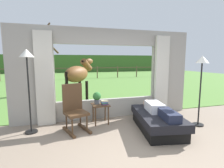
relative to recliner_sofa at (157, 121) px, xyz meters
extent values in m
plane|color=gray|center=(-0.90, -0.99, -0.22)|extent=(12.00, 12.00, 0.00)
cube|color=#9E998E|center=(-2.92, 1.27, 1.06)|extent=(1.15, 0.12, 2.55)
cube|color=#9E998E|center=(1.13, 1.27, 1.06)|extent=(1.15, 0.12, 2.55)
cube|color=#9E998E|center=(-0.90, 1.27, 0.06)|extent=(2.90, 0.12, 0.55)
cube|color=#9E998E|center=(-0.90, 1.27, 2.11)|extent=(2.90, 0.12, 0.45)
cube|color=beige|center=(-2.59, 1.13, 0.98)|extent=(0.44, 0.10, 2.40)
cube|color=beige|center=(0.79, 1.13, 0.98)|extent=(0.44, 0.10, 2.40)
cube|color=#568438|center=(-0.90, 12.17, -0.21)|extent=(36.00, 21.68, 0.02)
cube|color=#3B6029|center=(-0.90, 22.01, 0.98)|extent=(36.00, 2.00, 2.40)
cube|color=black|center=(0.00, 0.00, -0.10)|extent=(1.10, 1.69, 0.24)
cube|color=black|center=(0.00, 0.00, 0.11)|extent=(1.19, 1.84, 0.18)
cube|color=silver|center=(0.00, 0.15, 0.31)|extent=(0.44, 0.65, 0.22)
cube|color=#1E2338|center=(0.00, -0.44, 0.29)|extent=(0.40, 0.72, 0.18)
sphere|color=tan|center=(0.00, 0.53, 0.31)|extent=(0.20, 0.20, 0.20)
cube|color=#4C331E|center=(-1.88, 0.45, 0.22)|extent=(0.61, 0.61, 0.06)
cube|color=#4C331E|center=(-1.94, 0.65, 0.56)|extent=(0.47, 0.21, 0.68)
cube|color=#4C331E|center=(-2.07, 0.39, -0.19)|extent=(0.27, 0.66, 0.06)
cube|color=#4C331E|center=(-1.69, 0.51, -0.19)|extent=(0.27, 0.66, 0.06)
cylinder|color=#4C331E|center=(-1.99, 0.22, 0.02)|extent=(0.04, 0.04, 0.38)
cylinder|color=#4C331E|center=(-1.65, 0.34, 0.02)|extent=(0.04, 0.04, 0.38)
cylinder|color=#4C331E|center=(-2.10, 0.56, 0.02)|extent=(0.04, 0.04, 0.38)
cylinder|color=#4C331E|center=(-1.76, 0.68, 0.02)|extent=(0.04, 0.04, 0.38)
cube|color=#4C331E|center=(-1.21, 0.82, 0.29)|extent=(0.44, 0.44, 0.03)
cylinder|color=#4C331E|center=(-1.38, 0.65, 0.03)|extent=(0.04, 0.04, 0.49)
cylinder|color=#4C331E|center=(-1.04, 0.65, 0.03)|extent=(0.04, 0.04, 0.49)
cylinder|color=#4C331E|center=(-1.38, 0.99, 0.03)|extent=(0.04, 0.04, 0.49)
cylinder|color=#4C331E|center=(-1.04, 0.99, 0.03)|extent=(0.04, 0.04, 0.49)
cylinder|color=#4C5156|center=(-1.29, 0.88, 0.36)|extent=(0.14, 0.14, 0.12)
sphere|color=#2D6B2D|center=(-1.29, 0.88, 0.51)|extent=(0.22, 0.22, 0.22)
cube|color=#59336B|center=(-1.11, 0.76, 0.32)|extent=(0.16, 0.14, 0.03)
cube|color=#337247|center=(-1.12, 0.76, 0.35)|extent=(0.17, 0.16, 0.03)
cube|color=#23478C|center=(-1.12, 0.76, 0.37)|extent=(0.19, 0.17, 0.02)
cube|color=beige|center=(-1.12, 0.75, 0.40)|extent=(0.19, 0.13, 0.03)
cylinder|color=black|center=(-2.90, 0.70, -0.20)|extent=(0.28, 0.28, 0.03)
cylinder|color=black|center=(-2.90, 0.70, 0.65)|extent=(0.04, 0.04, 1.74)
cone|color=white|center=(-2.90, 0.70, 1.61)|extent=(0.32, 0.32, 0.18)
cylinder|color=black|center=(1.18, -0.04, -0.20)|extent=(0.28, 0.28, 0.03)
cylinder|color=black|center=(1.18, -0.04, 0.58)|extent=(0.04, 0.04, 1.61)
cone|color=white|center=(1.18, -0.04, 1.48)|extent=(0.32, 0.32, 0.18)
ellipsoid|color=brown|center=(-1.62, 2.92, 0.95)|extent=(1.22, 1.31, 0.60)
cylinder|color=brown|center=(-1.19, 3.44, 1.26)|extent=(0.58, 0.63, 0.53)
ellipsoid|color=brown|center=(-1.04, 3.63, 1.41)|extent=(0.46, 0.50, 0.24)
cube|color=black|center=(-1.24, 3.38, 1.29)|extent=(0.33, 0.38, 0.32)
cylinder|color=black|center=(-2.01, 2.46, 0.80)|extent=(0.14, 0.14, 0.55)
cylinder|color=black|center=(-1.48, 3.34, 0.23)|extent=(0.11, 0.11, 0.85)
cylinder|color=black|center=(-1.23, 3.14, 0.23)|extent=(0.11, 0.11, 0.85)
cylinder|color=black|center=(-2.01, 2.70, 0.23)|extent=(0.11, 0.11, 0.85)
cylinder|color=black|center=(-1.77, 2.49, 0.23)|extent=(0.11, 0.11, 0.85)
cylinder|color=#4C3823|center=(-2.76, 5.67, 1.39)|extent=(0.32, 0.32, 3.17)
cylinder|color=#47331E|center=(-3.08, 5.44, 2.38)|extent=(0.68, 0.88, 0.65)
cylinder|color=#47331E|center=(-2.53, 5.45, 2.09)|extent=(0.62, 0.63, 0.62)
cylinder|color=#47331E|center=(-3.02, 6.13, 2.77)|extent=(0.89, 0.56, 1.27)
cylinder|color=#47331E|center=(-3.01, 5.34, 2.21)|extent=(0.67, 0.55, 1.02)
cylinder|color=brown|center=(-4.90, 12.35, 0.35)|extent=(0.10, 0.10, 1.10)
cylinder|color=brown|center=(-2.90, 12.35, 0.35)|extent=(0.10, 0.10, 1.10)
cylinder|color=brown|center=(-0.90, 12.35, 0.35)|extent=(0.10, 0.10, 1.10)
cylinder|color=brown|center=(1.10, 12.35, 0.35)|extent=(0.10, 0.10, 1.10)
cylinder|color=brown|center=(3.10, 12.35, 0.35)|extent=(0.10, 0.10, 1.10)
cylinder|color=brown|center=(5.10, 12.35, 0.35)|extent=(0.10, 0.10, 1.10)
cylinder|color=brown|center=(7.10, 12.35, 0.35)|extent=(0.10, 0.10, 1.10)
cube|color=brown|center=(-0.90, 12.35, 0.75)|extent=(16.00, 0.06, 0.08)
camera|label=1|loc=(-2.20, -3.56, 1.46)|focal=27.88mm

